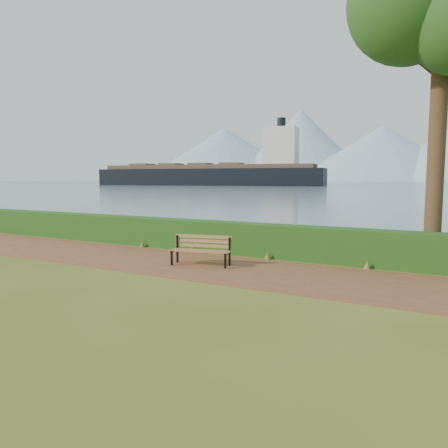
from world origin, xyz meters
The scene contains 6 objects.
ground centered at (0.00, 0.00, 0.00)m, with size 140.00×140.00×0.00m, color #435819.
path centered at (0.00, 0.30, 0.01)m, with size 40.00×3.40×0.01m, color #582F1E.
hedge centered at (0.00, 2.60, 0.50)m, with size 32.00×0.85×1.00m, color #184212.
mountains centered at (-9.17, 406.05, 27.70)m, with size 585.00×190.00×70.00m.
bench centered at (0.32, 0.37, 0.48)m, with size 1.74×0.83×0.84m.
cargo_ship centered at (-66.74, 116.53, 3.49)m, with size 78.09×25.68×23.42m.
Camera 1 is at (6.74, -9.87, 2.43)m, focal length 35.00 mm.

